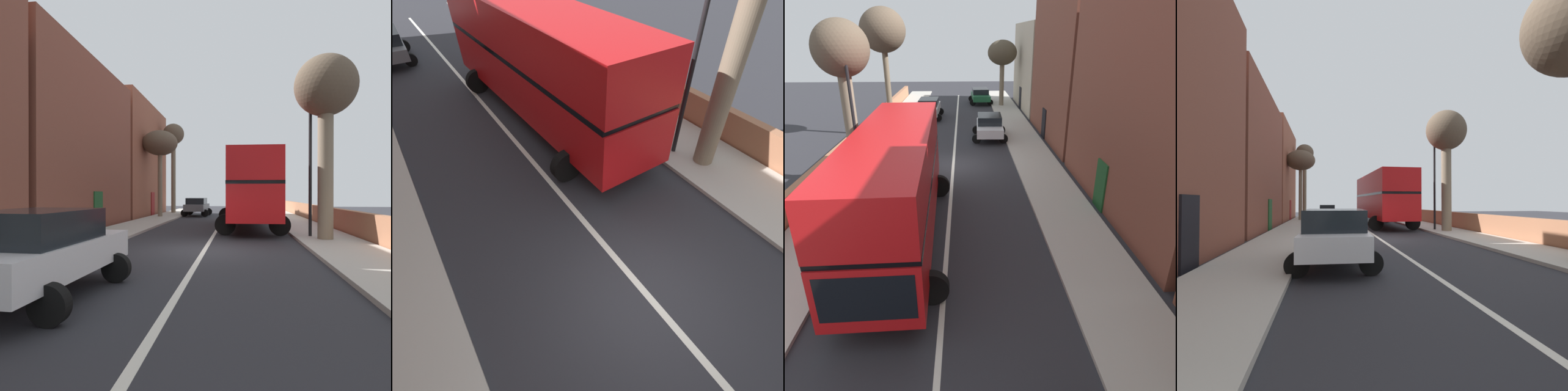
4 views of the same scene
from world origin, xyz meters
TOP-DOWN VIEW (x-y plane):
  - ground_plane at (0.00, 0.00)m, footprint 84.00×84.00m
  - road_centre_line at (0.00, 0.00)m, footprint 0.16×54.00m
  - sidewalk_left at (-4.90, 0.00)m, footprint 2.60×60.00m
  - sidewalk_right at (4.90, 0.00)m, footprint 2.60×60.00m
  - terraced_houses_left at (-8.50, 0.75)m, footprint 4.07×47.52m
  - boundary_wall_right at (6.45, 0.00)m, footprint 0.36×54.00m
  - double_decker_bus at (1.70, 8.21)m, footprint 3.81×11.11m
  - parked_car_white_left_0 at (-2.50, -5.97)m, footprint 2.60×4.23m
  - parked_car_grey_left_2 at (-2.50, 18.12)m, footprint 2.50×4.12m
  - street_tree_left_0 at (-5.23, 15.55)m, footprint 2.89×2.89m
  - street_tree_right_1 at (4.72, 2.64)m, footprint 2.53×2.53m
  - street_tree_left_4 at (-5.22, 21.28)m, footprint 2.11×2.11m
  - lamppost_right at (4.30, 3.57)m, footprint 0.32×0.32m

SIDE VIEW (x-z plane):
  - ground_plane at x=0.00m, z-range 0.00..0.00m
  - road_centre_line at x=0.00m, z-range 0.00..0.01m
  - sidewalk_left at x=-4.90m, z-range 0.00..0.12m
  - sidewalk_right at x=4.90m, z-range 0.00..0.12m
  - boundary_wall_right at x=6.45m, z-range 0.00..1.18m
  - parked_car_grey_left_2 at x=-2.50m, z-range 0.11..1.71m
  - parked_car_white_left_0 at x=-2.50m, z-range 0.11..1.79m
  - double_decker_bus at x=1.70m, z-range 0.32..4.38m
  - lamppost_right at x=4.30m, z-range 0.65..6.96m
  - terraced_houses_left at x=-8.50m, z-range -0.34..9.77m
  - street_tree_left_0 at x=-5.23m, z-range 2.48..9.51m
  - street_tree_right_1 at x=4.72m, z-range 2.23..9.77m
  - street_tree_left_4 at x=-5.22m, z-range 2.91..11.64m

